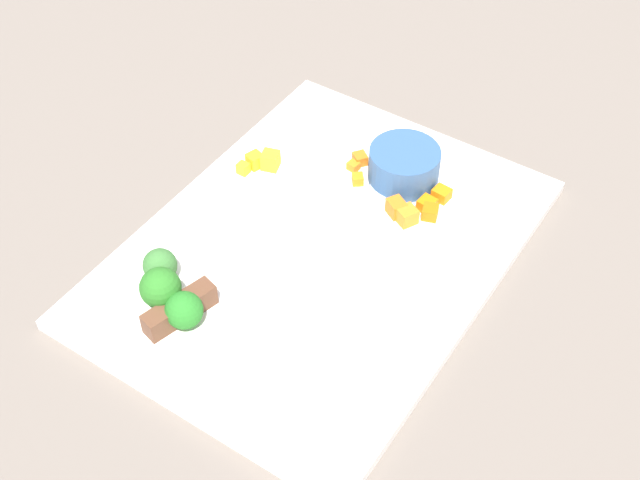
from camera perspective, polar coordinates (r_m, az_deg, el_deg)
name	(u,v)px	position (r m, az deg, el deg)	size (l,w,h in m)	color
ground_plane	(320,255)	(0.87, 0.00, -1.00)	(4.00, 4.00, 0.00)	#6C6259
cutting_board	(320,251)	(0.86, 0.00, -0.73)	(0.44, 0.33, 0.01)	white
prep_bowl	(404,165)	(0.92, 5.55, 4.92)	(0.08, 0.08, 0.04)	#325785
chef_knife	(238,275)	(0.83, -5.41, -2.29)	(0.34, 0.11, 0.02)	silver
carrot_dice_0	(442,194)	(0.91, 8.00, 3.01)	(0.02, 0.02, 0.01)	orange
carrot_dice_1	(430,212)	(0.89, 7.25, 1.83)	(0.02, 0.02, 0.01)	orange
carrot_dice_2	(396,208)	(0.89, 5.03, 2.14)	(0.02, 0.02, 0.02)	orange
carrot_dice_3	(360,159)	(0.95, 2.65, 5.36)	(0.02, 0.01, 0.01)	orange
carrot_dice_4	(407,216)	(0.88, 5.73, 1.61)	(0.02, 0.02, 0.02)	orange
carrot_dice_5	(353,166)	(0.94, 2.21, 4.89)	(0.01, 0.01, 0.01)	orange
carrot_dice_6	(427,205)	(0.90, 7.04, 2.33)	(0.02, 0.02, 0.01)	orange
carrot_dice_7	(358,179)	(0.92, 2.49, 4.02)	(0.01, 0.01, 0.01)	orange
pepper_dice_0	(255,160)	(0.94, -4.30, 5.24)	(0.02, 0.02, 0.02)	yellow
pepper_dice_1	(243,168)	(0.94, -5.07, 4.71)	(0.01, 0.01, 0.01)	yellow
pepper_dice_2	(270,160)	(0.94, -3.29, 5.25)	(0.02, 0.02, 0.02)	yellow
broccoli_floret_0	(161,288)	(0.80, -10.44, -3.15)	(0.04, 0.04, 0.05)	#8EAF67
broccoli_floret_1	(184,311)	(0.79, -8.93, -4.61)	(0.04, 0.04, 0.04)	#8FC16B
broccoli_floret_2	(160,266)	(0.83, -10.47, -1.66)	(0.03, 0.03, 0.03)	#8EAE67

